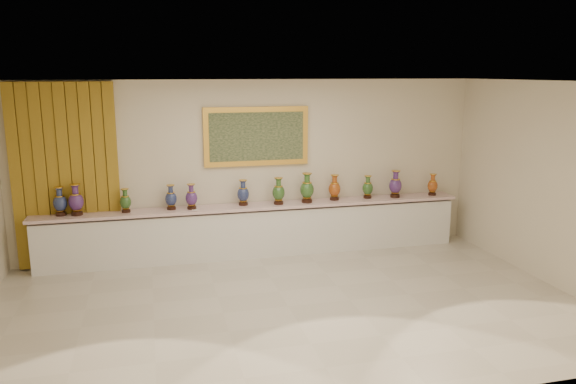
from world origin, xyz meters
name	(u,v)px	position (x,y,z in m)	size (l,w,h in m)	color
ground	(288,306)	(0.00, 0.00, 0.00)	(8.00, 8.00, 0.00)	beige
room	(98,169)	(-2.53, 2.44, 1.59)	(8.00, 8.00, 8.00)	beige
counter	(256,231)	(0.00, 2.27, 0.44)	(7.28, 0.48, 0.90)	white
vase_0	(60,203)	(-3.13, 2.29, 1.11)	(0.28, 0.28, 0.46)	black
vase_1	(76,201)	(-2.89, 2.25, 1.12)	(0.24, 0.24, 0.50)	black
vase_2	(125,202)	(-2.14, 2.25, 1.07)	(0.23, 0.23, 0.39)	black
vase_3	(171,198)	(-1.42, 2.27, 1.09)	(0.22, 0.22, 0.41)	black
vase_4	(191,198)	(-1.09, 2.22, 1.09)	(0.22, 0.22, 0.42)	black
vase_5	(243,194)	(-0.22, 2.29, 1.10)	(0.24, 0.24, 0.44)	black
vase_6	(279,192)	(0.38, 2.21, 1.11)	(0.27, 0.27, 0.46)	black
vase_7	(307,189)	(0.89, 2.22, 1.13)	(0.30, 0.30, 0.52)	black
vase_8	(334,189)	(1.42, 2.29, 1.10)	(0.27, 0.27, 0.45)	black
vase_9	(368,188)	(2.04, 2.29, 1.08)	(0.24, 0.24, 0.41)	black
vase_10	(395,185)	(2.55, 2.23, 1.12)	(0.26, 0.26, 0.49)	black
vase_11	(433,186)	(3.29, 2.23, 1.08)	(0.20, 0.20, 0.40)	black
label_card	(195,210)	(-1.04, 2.13, 0.90)	(0.10, 0.06, 0.00)	white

